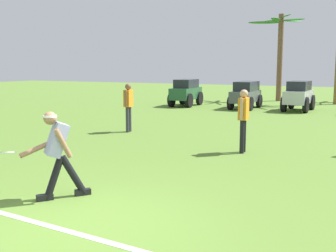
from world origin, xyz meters
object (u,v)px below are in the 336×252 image
Objects in this scene: parked_car_slot_c at (299,95)px; palm_tree_far_left at (280,47)px; frisbee_thrower at (58,150)px; teammate_deep at (243,115)px; parked_car_slot_a at (186,92)px; parked_car_slot_b at (246,94)px; frisbee_in_flight at (9,152)px; teammate_midfield at (128,103)px.

palm_tree_far_left is at bearing 111.93° from parked_car_slot_c.
parked_car_slot_c is 6.07m from palm_tree_far_left.
frisbee_thrower reaches higher than parked_car_slot_c.
parked_car_slot_a is at bearing 120.99° from teammate_deep.
parked_car_slot_a is at bearing -178.52° from parked_car_slot_b.
palm_tree_far_left reaches higher than frisbee_thrower.
teammate_deep reaches higher than parked_car_slot_c.
palm_tree_far_left is (-2.07, 5.14, 2.47)m from parked_car_slot_c.
palm_tree_far_left is at bearing 99.19° from teammate_deep.
frisbee_thrower reaches higher than frisbee_in_flight.
frisbee_in_flight is at bearing -73.13° from teammate_midfield.
parked_car_slot_a is (-1.97, 8.85, -0.20)m from teammate_midfield.
frisbee_in_flight is 7.13m from teammate_midfield.
frisbee_in_flight is at bearing -96.18° from parked_car_slot_c.
parked_car_slot_a is at bearing 102.53° from teammate_midfield.
teammate_midfield is at bearing -77.47° from parked_car_slot_a.
frisbee_thrower is at bearing -73.11° from parked_car_slot_a.
parked_car_slot_a is at bearing -178.20° from parked_car_slot_c.
frisbee_thrower is 0.59× the size of parked_car_slot_b.
palm_tree_far_left is (-0.93, 20.53, 2.41)m from frisbee_thrower.
frisbee_thrower is at bearing -94.22° from parked_car_slot_c.
palm_tree_far_left is at bearing 84.94° from parked_car_slot_b.
frisbee_in_flight is at bearing -75.56° from parked_car_slot_a.
frisbee_thrower is at bearing -67.37° from teammate_midfield.
parked_car_slot_a and parked_car_slot_c have the same top height.
teammate_deep is at bearing 67.67° from frisbee_in_flight.
frisbee_thrower is 3.94× the size of frisbee_in_flight.
palm_tree_far_left is (-2.54, 15.68, 2.27)m from teammate_deep.
teammate_deep is at bearing -73.97° from parked_car_slot_b.
teammate_deep is at bearing 71.75° from frisbee_thrower.
palm_tree_far_left reaches higher than parked_car_slot_b.
teammate_deep is 12.08m from parked_car_slot_a.
frisbee_thrower is at bearing 38.39° from frisbee_in_flight.
parked_car_slot_b is (-3.00, 10.44, -0.22)m from teammate_deep.
teammate_deep reaches higher than parked_car_slot_b.
frisbee_in_flight is 15.94m from parked_car_slot_c.
frisbee_thrower is 0.60× the size of parked_car_slot_a.
frisbee_thrower is 15.36m from parked_car_slot_b.
frisbee_thrower is 0.91× the size of teammate_midfield.
parked_car_slot_a reaches higher than parked_car_slot_b.
parked_car_slot_b is at bearing 92.96° from frisbee_in_flight.
parked_car_slot_b is (3.22, 0.08, -0.02)m from parked_car_slot_a.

